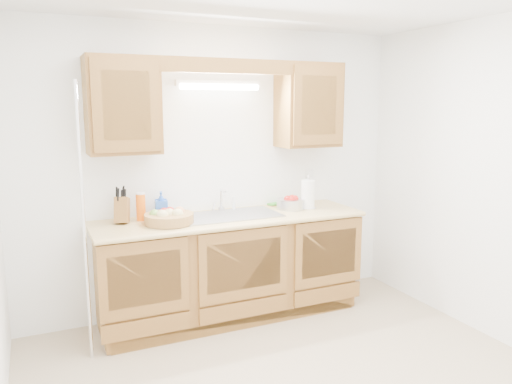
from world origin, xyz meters
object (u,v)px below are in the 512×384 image
knife_block (122,210)px  paper_towel (308,195)px  apple_bowl (290,203)px  fruit_basket (169,217)px

knife_block → paper_towel: 1.64m
knife_block → paper_towel: size_ratio=0.97×
knife_block → apple_bowl: knife_block is taller
knife_block → fruit_basket: bearing=-7.3°
knife_block → apple_bowl: bearing=17.5°
apple_bowl → paper_towel: bearing=-16.4°
fruit_basket → apple_bowl: size_ratio=1.37×
knife_block → paper_towel: paper_towel is taller
knife_block → apple_bowl: size_ratio=1.06×
fruit_basket → paper_towel: (1.30, 0.04, 0.08)m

